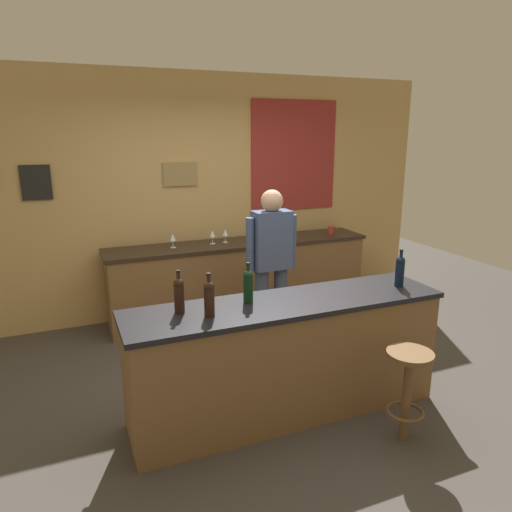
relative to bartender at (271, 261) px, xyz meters
name	(u,v)px	position (x,y,z in m)	size (l,w,h in m)	color
ground_plane	(265,386)	(-0.34, -0.63, -0.94)	(10.00, 10.00, 0.00)	#423D38
back_wall	(199,195)	(-0.31, 1.40, 0.48)	(6.00, 0.09, 2.80)	tan
bar_counter	(286,358)	(-0.34, -1.03, -0.47)	(2.44, 0.60, 0.92)	brown
side_counter	(241,278)	(0.06, 1.02, -0.48)	(3.10, 0.56, 0.90)	brown
bartender	(271,261)	(0.00, 0.00, 0.00)	(0.52, 0.21, 1.62)	#384766
bar_stool	(408,381)	(0.29, -1.67, -0.48)	(0.32, 0.32, 0.68)	brown
wine_bottle_a	(179,294)	(-1.13, -0.94, 0.12)	(0.07, 0.07, 0.31)	black
wine_bottle_b	(209,297)	(-0.95, -1.09, 0.12)	(0.07, 0.07, 0.31)	black
wine_bottle_c	(248,285)	(-0.62, -0.95, 0.12)	(0.07, 0.07, 0.31)	black
wine_bottle_d	(400,270)	(0.66, -1.05, 0.12)	(0.07, 0.07, 0.31)	black
wine_glass_a	(173,238)	(-0.73, 1.03, 0.07)	(0.07, 0.07, 0.16)	silver
wine_glass_b	(212,234)	(-0.27, 1.04, 0.07)	(0.07, 0.07, 0.16)	silver
wine_glass_c	(225,233)	(-0.11, 1.05, 0.07)	(0.07, 0.07, 0.16)	silver
coffee_mug	(331,230)	(1.28, 1.01, 0.01)	(0.12, 0.08, 0.09)	#B2332D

